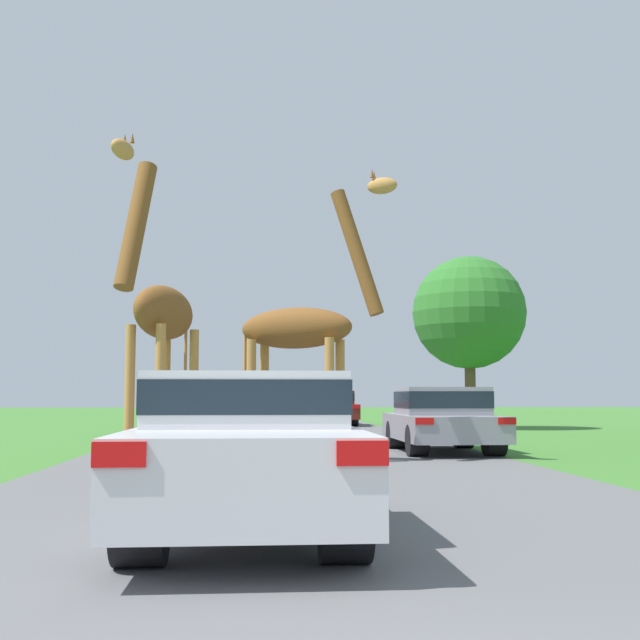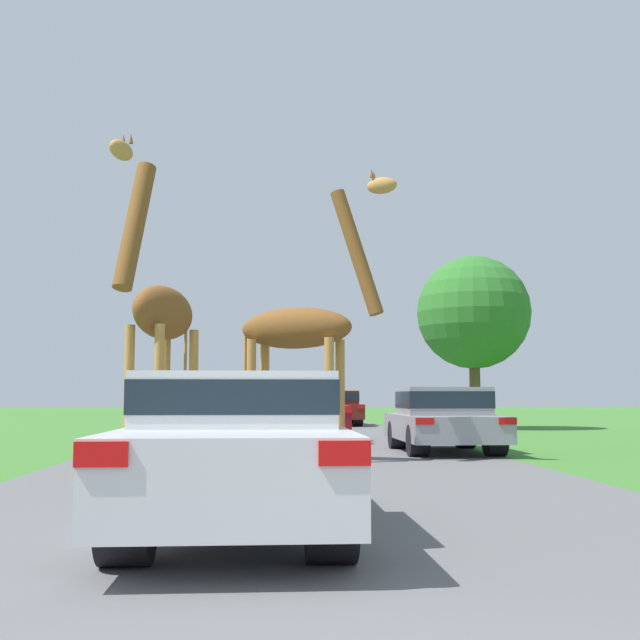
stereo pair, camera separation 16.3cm
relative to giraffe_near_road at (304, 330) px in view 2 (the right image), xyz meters
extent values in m
cube|color=#5B5B5E|center=(-0.20, 17.06, -2.38)|extent=(8.13, 120.00, 0.00)
cylinder|color=#B77F3D|center=(0.67, 0.02, -1.28)|extent=(0.17, 0.17, 2.21)
cylinder|color=#2D2319|center=(0.67, 0.02, -2.33)|extent=(0.22, 0.22, 0.10)
cylinder|color=#B77F3D|center=(0.42, -0.52, -1.28)|extent=(0.17, 0.17, 2.21)
cylinder|color=#2D2319|center=(0.42, -0.52, -2.33)|extent=(0.22, 0.22, 0.10)
cylinder|color=#B77F3D|center=(-0.72, 0.65, -1.28)|extent=(0.17, 0.17, 2.21)
cylinder|color=#2D2319|center=(-0.72, 0.65, -2.33)|extent=(0.22, 0.22, 0.10)
cylinder|color=#B77F3D|center=(-0.96, 0.11, -1.28)|extent=(0.17, 0.17, 2.21)
cylinder|color=#2D2319|center=(-0.96, 0.11, -2.33)|extent=(0.22, 0.22, 0.10)
ellipsoid|color=brown|center=(-0.15, 0.07, 0.04)|extent=(2.27, 1.53, 0.76)
cylinder|color=brown|center=(0.93, -0.42, 1.39)|extent=(1.01, 0.65, 2.36)
ellipsoid|color=#B77F3D|center=(1.37, -0.62, 2.57)|extent=(0.61, 0.45, 0.30)
cylinder|color=#B77F3D|center=(-1.08, 0.49, -0.57)|extent=(0.06, 0.06, 1.22)
cone|color=brown|center=(1.25, -0.49, 2.80)|extent=(0.07, 0.07, 0.16)
cone|color=brown|center=(1.19, -0.61, 2.80)|extent=(0.07, 0.07, 0.16)
cylinder|color=#B77F3D|center=(-2.38, -1.80, -1.22)|extent=(0.16, 0.16, 2.32)
cylinder|color=#2D2319|center=(-2.38, -1.80, -2.34)|extent=(0.21, 0.21, 0.10)
cylinder|color=#B77F3D|center=(-2.89, -1.60, -1.22)|extent=(0.16, 0.16, 2.32)
cylinder|color=#2D2319|center=(-2.89, -1.60, -2.34)|extent=(0.21, 0.21, 0.10)
cylinder|color=#B77F3D|center=(-1.95, -0.67, -1.22)|extent=(0.16, 0.16, 2.32)
cylinder|color=#2D2319|center=(-1.95, -0.67, -2.34)|extent=(0.21, 0.21, 0.10)
cylinder|color=#B77F3D|center=(-2.45, -0.47, -1.22)|extent=(0.16, 0.16, 2.32)
cylinder|color=#2D2319|center=(-2.45, -0.47, -2.34)|extent=(0.21, 0.21, 0.10)
ellipsoid|color=brown|center=(-2.42, -1.13, 0.18)|extent=(1.22, 1.85, 0.90)
cylinder|color=brown|center=(-2.77, -2.05, 1.47)|extent=(0.64, 1.01, 2.18)
ellipsoid|color=#B77F3D|center=(-2.94, -2.47, 2.56)|extent=(0.43, 0.61, 0.30)
cylinder|color=#B77F3D|center=(-2.12, -0.37, -0.46)|extent=(0.06, 0.06, 1.27)
cone|color=brown|center=(-2.81, -2.34, 2.79)|extent=(0.07, 0.07, 0.16)
cone|color=brown|center=(-2.94, -2.29, 2.79)|extent=(0.07, 0.07, 0.16)
cube|color=silver|center=(-0.94, -7.60, -1.78)|extent=(1.78, 4.30, 0.63)
cube|color=silver|center=(-0.94, -7.60, -1.24)|extent=(1.60, 1.94, 0.45)
cube|color=#19232D|center=(-0.94, -7.60, -1.22)|extent=(1.62, 1.96, 0.27)
cube|color=red|center=(-1.66, -9.77, -1.55)|extent=(0.32, 0.03, 0.15)
cube|color=red|center=(-0.21, -9.77, -1.55)|extent=(0.32, 0.03, 0.15)
cylinder|color=black|center=(-1.65, -6.31, -2.05)|extent=(0.36, 0.68, 0.68)
cylinder|color=black|center=(-0.22, -6.31, -2.05)|extent=(0.36, 0.68, 0.68)
cylinder|color=black|center=(-1.65, -8.90, -2.05)|extent=(0.36, 0.68, 0.68)
cylinder|color=black|center=(-0.22, -8.90, -2.05)|extent=(0.36, 0.68, 0.68)
cube|color=maroon|center=(0.43, 6.95, -1.77)|extent=(1.90, 4.52, 0.64)
cube|color=maroon|center=(0.43, 6.95, -1.25)|extent=(1.71, 2.03, 0.41)
cube|color=#19232D|center=(0.43, 6.95, -1.23)|extent=(1.72, 2.06, 0.24)
cube|color=red|center=(-0.35, 4.68, -1.55)|extent=(0.34, 0.03, 0.15)
cube|color=red|center=(1.21, 4.68, -1.55)|extent=(0.34, 0.03, 0.15)
cylinder|color=black|center=(-0.33, 8.31, -2.04)|extent=(0.38, 0.68, 0.68)
cylinder|color=black|center=(1.19, 8.31, -2.04)|extent=(0.38, 0.68, 0.68)
cylinder|color=black|center=(-0.33, 5.59, -2.04)|extent=(0.38, 0.68, 0.68)
cylinder|color=black|center=(1.19, 5.59, -2.04)|extent=(0.38, 0.68, 0.68)
cube|color=#144C28|center=(-2.95, 12.44, -1.85)|extent=(1.87, 4.70, 0.54)
cube|color=#144C28|center=(-2.95, 12.44, -1.33)|extent=(1.69, 2.11, 0.51)
cube|color=#19232D|center=(-2.95, 12.44, -1.30)|extent=(1.71, 2.14, 0.31)
cube|color=red|center=(-3.72, 10.08, -1.66)|extent=(0.34, 0.03, 0.13)
cube|color=red|center=(-2.18, 10.08, -1.66)|extent=(0.34, 0.03, 0.13)
cylinder|color=black|center=(-3.70, 13.85, -2.07)|extent=(0.37, 0.62, 0.62)
cylinder|color=black|center=(-2.20, 13.85, -2.07)|extent=(0.37, 0.62, 0.62)
cylinder|color=black|center=(-3.70, 11.03, -2.07)|extent=(0.37, 0.62, 0.62)
cylinder|color=black|center=(-2.20, 11.03, -2.07)|extent=(0.37, 0.62, 0.62)
cube|color=#561914|center=(2.16, 17.55, -1.82)|extent=(1.74, 4.25, 0.57)
cube|color=#561914|center=(2.16, 17.55, -1.28)|extent=(1.56, 1.91, 0.52)
cube|color=#19232D|center=(2.16, 17.55, -1.25)|extent=(1.58, 1.93, 0.31)
cube|color=red|center=(1.45, 15.41, -1.62)|extent=(0.31, 0.03, 0.14)
cube|color=red|center=(2.87, 15.41, -1.62)|extent=(0.31, 0.03, 0.14)
cylinder|color=black|center=(1.47, 18.82, -2.06)|extent=(0.35, 0.65, 0.65)
cylinder|color=black|center=(2.85, 18.82, -2.06)|extent=(0.35, 0.65, 0.65)
cylinder|color=black|center=(1.47, 16.27, -2.06)|extent=(0.35, 0.65, 0.65)
cylinder|color=black|center=(2.85, 16.27, -2.06)|extent=(0.35, 0.65, 0.65)
cube|color=gray|center=(3.03, 2.06, -1.86)|extent=(1.91, 3.94, 0.52)
cube|color=gray|center=(3.03, 2.06, -1.32)|extent=(1.72, 1.77, 0.57)
cube|color=#19232D|center=(3.03, 2.06, -1.29)|extent=(1.73, 1.79, 0.34)
cube|color=red|center=(2.24, 0.08, -1.68)|extent=(0.34, 0.03, 0.12)
cube|color=red|center=(3.81, 0.08, -1.68)|extent=(0.34, 0.03, 0.12)
cylinder|color=black|center=(2.26, 3.24, -2.07)|extent=(0.38, 0.62, 0.62)
cylinder|color=black|center=(3.79, 3.24, -2.07)|extent=(0.38, 0.62, 0.62)
cylinder|color=black|center=(2.26, 0.87, -2.07)|extent=(0.38, 0.62, 0.62)
cylinder|color=black|center=(3.79, 0.87, -2.07)|extent=(0.38, 0.62, 0.62)
cylinder|color=brown|center=(6.74, 13.55, -0.61)|extent=(0.39, 0.39, 3.55)
sphere|color=#2D7028|center=(6.74, 13.55, 1.78)|extent=(4.06, 4.06, 4.06)
camera|label=1|loc=(-0.85, -14.65, -1.21)|focal=45.00mm
camera|label=2|loc=(-0.68, -14.67, -1.21)|focal=45.00mm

